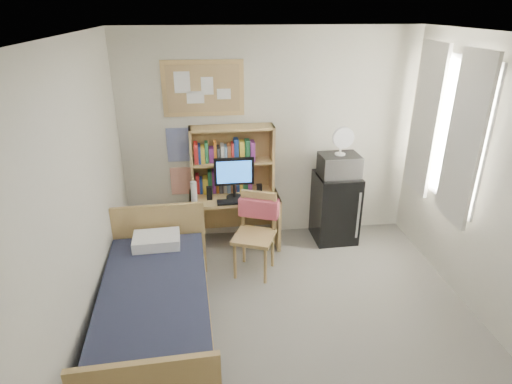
{
  "coord_description": "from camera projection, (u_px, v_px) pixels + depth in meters",
  "views": [
    {
      "loc": [
        -0.73,
        -2.94,
        2.81
      ],
      "look_at": [
        -0.27,
        1.2,
        0.98
      ],
      "focal_mm": 30.0,
      "sensor_mm": 36.0,
      "label": 1
    }
  ],
  "objects": [
    {
      "name": "floor",
      "position": [
        300.0,
        343.0,
        3.88
      ],
      "size": [
        3.6,
        4.2,
        0.02
      ],
      "primitive_type": "cube",
      "color": "gray",
      "rests_on": "ground"
    },
    {
      "name": "ceiling",
      "position": [
        316.0,
        39.0,
        2.83
      ],
      "size": [
        3.6,
        4.2,
        0.02
      ],
      "primitive_type": "cube",
      "color": "white",
      "rests_on": "wall_back"
    },
    {
      "name": "wall_back",
      "position": [
        269.0,
        138.0,
        5.26
      ],
      "size": [
        3.6,
        0.04,
        2.6
      ],
      "primitive_type": "cube",
      "color": "beige",
      "rests_on": "floor"
    },
    {
      "name": "wall_left",
      "position": [
        69.0,
        226.0,
        3.17
      ],
      "size": [
        0.04,
        4.2,
        2.6
      ],
      "primitive_type": "cube",
      "color": "beige",
      "rests_on": "floor"
    },
    {
      "name": "window_unit",
      "position": [
        446.0,
        129.0,
        4.5
      ],
      "size": [
        0.1,
        1.4,
        1.7
      ],
      "primitive_type": "cube",
      "color": "white",
      "rests_on": "wall_right"
    },
    {
      "name": "curtain_left",
      "position": [
        464.0,
        140.0,
        4.14
      ],
      "size": [
        0.04,
        0.55,
        1.7
      ],
      "primitive_type": "cube",
      "color": "beige",
      "rests_on": "wall_right"
    },
    {
      "name": "curtain_right",
      "position": [
        425.0,
        120.0,
        4.86
      ],
      "size": [
        0.04,
        0.55,
        1.7
      ],
      "primitive_type": "cube",
      "color": "beige",
      "rests_on": "wall_right"
    },
    {
      "name": "bulletin_board",
      "position": [
        203.0,
        88.0,
        4.92
      ],
      "size": [
        0.94,
        0.03,
        0.64
      ],
      "primitive_type": "cube",
      "color": "tan",
      "rests_on": "wall_back"
    },
    {
      "name": "poster_wave",
      "position": [
        179.0,
        145.0,
        5.16
      ],
      "size": [
        0.3,
        0.01,
        0.42
      ],
      "primitive_type": "cube",
      "color": "navy",
      "rests_on": "wall_back"
    },
    {
      "name": "poster_japan",
      "position": [
        182.0,
        181.0,
        5.35
      ],
      "size": [
        0.28,
        0.01,
        0.36
      ],
      "primitive_type": "cube",
      "color": "#F1522A",
      "rests_on": "wall_back"
    },
    {
      "name": "desk",
      "position": [
        235.0,
        220.0,
        5.33
      ],
      "size": [
        1.09,
        0.57,
        0.67
      ],
      "primitive_type": "cube",
      "rotation": [
        0.0,
        0.0,
        0.03
      ],
      "color": "tan",
      "rests_on": "floor"
    },
    {
      "name": "desk_chair",
      "position": [
        254.0,
        236.0,
        4.71
      ],
      "size": [
        0.61,
        0.61,
        0.93
      ],
      "primitive_type": "cube",
      "rotation": [
        0.0,
        0.0,
        -0.38
      ],
      "color": "tan",
      "rests_on": "floor"
    },
    {
      "name": "mini_fridge",
      "position": [
        335.0,
        207.0,
        5.44
      ],
      "size": [
        0.54,
        0.54,
        0.88
      ],
      "primitive_type": "cube",
      "rotation": [
        0.0,
        0.0,
        0.04
      ],
      "color": "black",
      "rests_on": "floor"
    },
    {
      "name": "bed",
      "position": [
        156.0,
        313.0,
        3.84
      ],
      "size": [
        1.07,
        1.99,
        0.53
      ],
      "primitive_type": "cube",
      "rotation": [
        0.0,
        0.0,
        0.05
      ],
      "color": "#1B1F32",
      "rests_on": "floor"
    },
    {
      "name": "hutch",
      "position": [
        232.0,
        160.0,
        5.17
      ],
      "size": [
        1.01,
        0.28,
        0.82
      ],
      "primitive_type": "cube",
      "rotation": [
        0.0,
        0.0,
        0.03
      ],
      "color": "tan",
      "rests_on": "desk"
    },
    {
      "name": "monitor",
      "position": [
        234.0,
        178.0,
        5.04
      ],
      "size": [
        0.47,
        0.05,
        0.5
      ],
      "primitive_type": "cube",
      "rotation": [
        0.0,
        0.0,
        0.03
      ],
      "color": "black",
      "rests_on": "desk"
    },
    {
      "name": "keyboard",
      "position": [
        236.0,
        202.0,
        5.01
      ],
      "size": [
        0.44,
        0.15,
        0.02
      ],
      "primitive_type": "cube",
      "rotation": [
        0.0,
        0.0,
        0.03
      ],
      "color": "black",
      "rests_on": "desk"
    },
    {
      "name": "speaker_left",
      "position": [
        209.0,
        193.0,
        5.07
      ],
      "size": [
        0.07,
        0.07,
        0.16
      ],
      "primitive_type": "cube",
      "rotation": [
        0.0,
        0.0,
        0.03
      ],
      "color": "black",
      "rests_on": "desk"
    },
    {
      "name": "speaker_right",
      "position": [
        259.0,
        190.0,
        5.15
      ],
      "size": [
        0.07,
        0.07,
        0.16
      ],
      "primitive_type": "cube",
      "rotation": [
        0.0,
        0.0,
        0.03
      ],
      "color": "black",
      "rests_on": "desk"
    },
    {
      "name": "water_bottle",
      "position": [
        194.0,
        192.0,
        4.99
      ],
      "size": [
        0.08,
        0.08,
        0.25
      ],
      "primitive_type": "cylinder",
      "rotation": [
        0.0,
        0.0,
        0.03
      ],
      "color": "white",
      "rests_on": "desk"
    },
    {
      "name": "hoodie",
      "position": [
        259.0,
        208.0,
        4.78
      ],
      "size": [
        0.46,
        0.29,
        0.21
      ],
      "primitive_type": "cube",
      "rotation": [
        0.0,
        0.0,
        -0.38
      ],
      "color": "#D45061",
      "rests_on": "desk_chair"
    },
    {
      "name": "microwave",
      "position": [
        339.0,
        165.0,
        5.19
      ],
      "size": [
        0.48,
        0.37,
        0.27
      ],
      "primitive_type": "cube",
      "rotation": [
        0.0,
        0.0,
        0.04
      ],
      "color": "silver",
      "rests_on": "mini_fridge"
    },
    {
      "name": "desk_fan",
      "position": [
        341.0,
        142.0,
        5.07
      ],
      "size": [
        0.26,
        0.26,
        0.32
      ],
      "primitive_type": "cylinder",
      "rotation": [
        0.0,
        0.0,
        0.04
      ],
      "color": "white",
      "rests_on": "microwave"
    },
    {
      "name": "pillow",
      "position": [
        157.0,
        240.0,
        4.38
      ],
      "size": [
        0.48,
        0.35,
        0.11
      ],
      "primitive_type": "cube",
      "rotation": [
        0.0,
        0.0,
        0.05
      ],
      "color": "white",
      "rests_on": "bed"
    }
  ]
}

